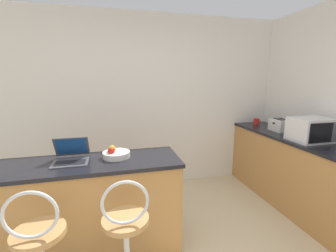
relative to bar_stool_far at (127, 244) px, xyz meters
The scene contains 9 objects.
wall_back 2.09m from the bar_stool_far, 83.24° to the left, with size 12.00×0.06×2.60m.
breakfast_bar 0.63m from the bar_stool_far, 116.68° to the left, with size 1.65×0.56×0.94m.
counter_right 2.31m from the bar_stool_far, 13.03° to the left, with size 0.60×2.75×0.94m.
bar_stool_far is the anchor object (origin of this frame).
laptop 0.92m from the bar_stool_far, 124.85° to the left, with size 0.30×0.30×0.21m.
microwave 2.40m from the bar_stool_far, 16.11° to the left, with size 0.44×0.35×0.28m.
toaster 2.63m from the bar_stool_far, 27.58° to the left, with size 0.24×0.26×0.17m.
mug_red 2.85m from the bar_stool_far, 37.04° to the left, with size 0.10×0.09×0.10m.
fruit_bowl 0.80m from the bar_stool_far, 93.95° to the left, with size 0.26×0.26×0.11m.
Camera 1 is at (-0.28, -1.12, 1.67)m, focal length 24.00 mm.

